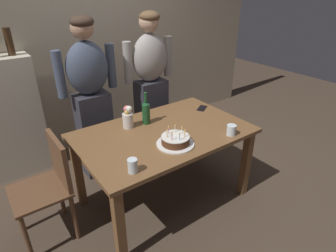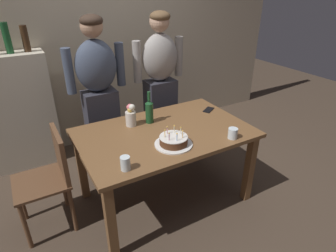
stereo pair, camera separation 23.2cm
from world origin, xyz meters
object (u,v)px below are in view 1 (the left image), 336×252
object	(u,v)px
cell_phone	(202,108)
dining_chair	(50,181)
wine_bottle	(146,112)
person_man_bearded	(91,98)
water_glass_near	(133,166)
water_glass_far	(231,130)
birthday_cake	(175,141)
flower_vase	(128,117)
person_woman_cardigan	(151,85)

from	to	relation	value
cell_phone	dining_chair	world-z (taller)	dining_chair
wine_bottle	person_man_bearded	world-z (taller)	person_man_bearded
cell_phone	person_man_bearded	distance (m)	1.13
water_glass_near	cell_phone	distance (m)	1.25
water_glass_near	person_man_bearded	bearing A→B (deg)	80.54
water_glass_near	cell_phone	size ratio (longest dim) A/B	0.72
water_glass_far	cell_phone	distance (m)	0.60
person_man_bearded	dining_chair	size ratio (longest dim) A/B	1.90
birthday_cake	cell_phone	xyz separation A→B (m)	(0.67, 0.42, -0.03)
flower_vase	dining_chair	size ratio (longest dim) A/B	0.24
water_glass_far	person_man_bearded	distance (m)	1.42
birthday_cake	wine_bottle	world-z (taller)	wine_bottle
wine_bottle	dining_chair	bearing A→B (deg)	-177.68
water_glass_far	person_man_bearded	world-z (taller)	person_man_bearded
birthday_cake	person_woman_cardigan	xyz separation A→B (m)	(0.44, 1.04, 0.10)
flower_vase	dining_chair	bearing A→B (deg)	-174.96
wine_bottle	flower_vase	world-z (taller)	wine_bottle
birthday_cake	flower_vase	size ratio (longest dim) A/B	1.47
birthday_cake	water_glass_near	size ratio (longest dim) A/B	2.99
flower_vase	dining_chair	xyz separation A→B (m)	(-0.75, -0.07, -0.32)
birthday_cake	wine_bottle	size ratio (longest dim) A/B	1.02
cell_phone	person_woman_cardigan	xyz separation A→B (m)	(-0.22, 0.63, 0.13)
water_glass_far	flower_vase	bearing A→B (deg)	134.98
water_glass_far	wine_bottle	xyz separation A→B (m)	(-0.47, 0.62, 0.07)
birthday_cake	dining_chair	size ratio (longest dim) A/B	0.35
birthday_cake	person_man_bearded	xyz separation A→B (m)	(-0.27, 1.04, 0.10)
water_glass_near	wine_bottle	bearing A→B (deg)	50.77
person_woman_cardigan	dining_chair	size ratio (longest dim) A/B	1.90
water_glass_near	wine_bottle	distance (m)	0.76
birthday_cake	flower_vase	world-z (taller)	flower_vase
birthday_cake	cell_phone	size ratio (longest dim) A/B	2.14
flower_vase	person_man_bearded	distance (m)	0.56
wine_bottle	dining_chair	size ratio (longest dim) A/B	0.35
flower_vase	person_man_bearded	world-z (taller)	person_man_bearded
water_glass_near	cell_phone	world-z (taller)	water_glass_near
water_glass_far	person_man_bearded	bearing A→B (deg)	122.39
birthday_cake	person_man_bearded	world-z (taller)	person_man_bearded
water_glass_near	cell_phone	bearing A→B (deg)	25.50
wine_bottle	cell_phone	bearing A→B (deg)	-4.31
water_glass_far	person_man_bearded	size ratio (longest dim) A/B	0.05
water_glass_far	person_woman_cardigan	xyz separation A→B (m)	(-0.04, 1.19, 0.09)
water_glass_far	cell_phone	size ratio (longest dim) A/B	0.63
birthday_cake	person_man_bearded	bearing A→B (deg)	104.44
water_glass_near	flower_vase	size ratio (longest dim) A/B	0.49
flower_vase	wine_bottle	bearing A→B (deg)	-9.44
cell_phone	dining_chair	bearing A→B (deg)	148.33
birthday_cake	flower_vase	xyz separation A→B (m)	(-0.16, 0.50, 0.06)
birthday_cake	water_glass_far	distance (m)	0.51
wine_bottle	person_man_bearded	size ratio (longest dim) A/B	0.18
birthday_cake	flower_vase	distance (m)	0.52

